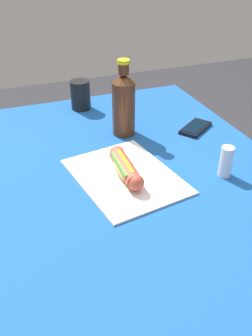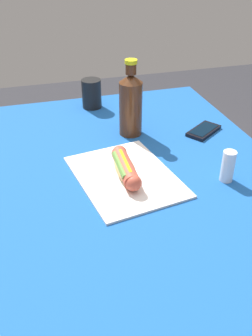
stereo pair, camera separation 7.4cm
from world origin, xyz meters
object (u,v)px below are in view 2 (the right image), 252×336
Objects in this scene: drinking_cup at (92,94)px; soda_bottle at (131,103)px; salt_shaker at (228,166)px; cell_phone at (204,131)px; hot_dog at (126,167)px.

soda_bottle is at bearing -162.43° from drinking_cup.
drinking_cup is at bearing 17.57° from soda_bottle.
soda_bottle reaches higher than salt_shaker.
salt_shaker is (-0.28, 0.07, 0.04)m from cell_phone.
cell_phone is 0.57× the size of soda_bottle.
hot_dog is 2.25× the size of salt_shaker.
salt_shaker is at bearing -156.86° from drinking_cup.
drinking_cup is 0.64m from salt_shaker.
drinking_cup reaches higher than hot_dog.
hot_dog is 0.38m from cell_phone.
hot_dog is at bearing 160.56° from soda_bottle.
salt_shaker reaches higher than hot_dog.
drinking_cup is 1.22× the size of salt_shaker.
soda_bottle reaches higher than drinking_cup.
salt_shaker is at bearing 166.43° from cell_phone.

